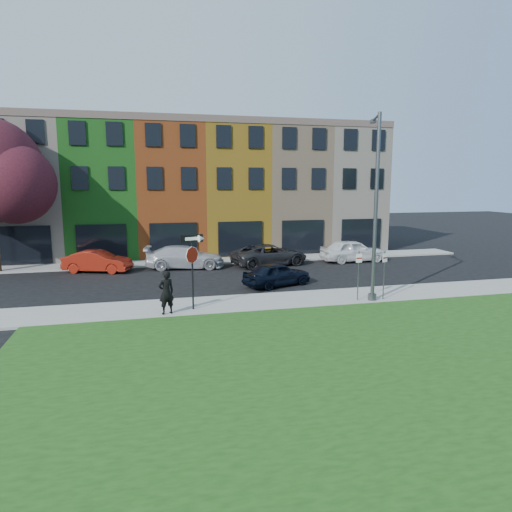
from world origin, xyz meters
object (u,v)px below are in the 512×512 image
object	(u,v)px
street_lamp	(375,208)
sedan_near	(277,274)
man	(166,292)
stop_sign	(192,257)

from	to	relation	value
street_lamp	sedan_near	bearing A→B (deg)	149.70
man	street_lamp	xyz separation A→B (m)	(9.78, 0.18, 3.46)
man	street_lamp	bearing A→B (deg)	161.43
man	stop_sign	bearing A→B (deg)	-179.10
sedan_near	stop_sign	bearing A→B (deg)	108.33
man	sedan_near	distance (m)	7.72
sedan_near	street_lamp	world-z (taller)	street_lamp
street_lamp	stop_sign	bearing A→B (deg)	-161.24
stop_sign	sedan_near	distance (m)	6.75
stop_sign	sedan_near	world-z (taller)	stop_sign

